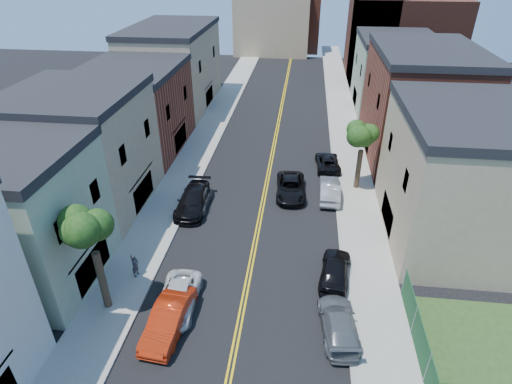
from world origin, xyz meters
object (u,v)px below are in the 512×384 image
(white_pickup, at_px, (177,299))
(dark_car_right_far, at_px, (328,162))
(grey_car_right, at_px, (339,323))
(grey_car_left, at_px, (199,199))
(red_sedan, at_px, (169,319))
(silver_car_right, at_px, (330,190))
(black_car_right, at_px, (335,270))
(pedestrian_left, at_px, (135,265))
(black_car_left, at_px, (193,200))
(black_suv_lane, at_px, (291,187))

(white_pickup, relative_size, dark_car_right_far, 1.04)
(grey_car_right, bearing_deg, grey_car_left, -53.95)
(red_sedan, bearing_deg, silver_car_right, 64.12)
(black_car_right, bearing_deg, pedestrian_left, 13.34)
(grey_car_right, height_order, black_car_right, black_car_right)
(grey_car_left, xyz_separation_m, black_car_left, (-0.35, -0.40, 0.11))
(pedestrian_left, bearing_deg, dark_car_right_far, -26.70)
(black_car_right, bearing_deg, black_suv_lane, -64.59)
(silver_car_right, xyz_separation_m, black_suv_lane, (-3.30, 0.09, -0.05))
(red_sedan, distance_m, pedestrian_left, 5.17)
(grey_car_right, xyz_separation_m, black_car_right, (0.00, 4.32, 0.08))
(black_suv_lane, bearing_deg, grey_car_left, -162.60)
(red_sedan, height_order, grey_car_left, red_sedan)
(grey_car_left, bearing_deg, black_car_left, -131.78)
(grey_car_left, distance_m, dark_car_right_far, 13.45)
(grey_car_right, xyz_separation_m, silver_car_right, (0.00, 14.48, 0.09))
(black_car_left, relative_size, black_car_right, 1.24)
(grey_car_right, relative_size, pedestrian_left, 2.92)
(white_pickup, bearing_deg, dark_car_right_far, 62.73)
(grey_car_left, distance_m, black_car_right, 13.02)
(black_car_left, height_order, black_suv_lane, black_car_left)
(black_car_left, bearing_deg, silver_car_right, 14.59)
(black_car_right, xyz_separation_m, pedestrian_left, (-12.67, -1.28, 0.19))
(dark_car_right_far, bearing_deg, red_sedan, 61.73)
(silver_car_right, bearing_deg, dark_car_right_far, -89.32)
(black_car_right, xyz_separation_m, silver_car_right, (0.00, 10.16, 0.01))
(black_car_right, bearing_deg, red_sedan, 36.76)
(red_sedan, height_order, silver_car_right, red_sedan)
(white_pickup, distance_m, grey_car_right, 9.33)
(white_pickup, height_order, grey_car_left, grey_car_left)
(silver_car_right, bearing_deg, grey_car_right, 90.68)
(white_pickup, xyz_separation_m, black_suv_lane, (6.00, 13.80, 0.06))
(grey_car_left, height_order, black_car_left, black_car_left)
(silver_car_right, bearing_deg, black_suv_lane, -0.80)
(black_car_right, height_order, pedestrian_left, pedestrian_left)
(white_pickup, bearing_deg, black_car_right, 19.39)
(dark_car_right_far, bearing_deg, pedestrian_left, 49.00)
(dark_car_right_far, bearing_deg, black_suv_lane, 54.55)
(pedestrian_left, bearing_deg, grey_car_left, -2.95)
(white_pickup, distance_m, black_car_left, 10.77)
(white_pickup, distance_m, silver_car_right, 16.57)
(grey_car_left, height_order, grey_car_right, grey_car_left)
(black_car_left, relative_size, silver_car_right, 1.18)
(grey_car_left, bearing_deg, pedestrian_left, -103.85)
(grey_car_right, xyz_separation_m, dark_car_right_far, (0.00, 20.02, -0.05))
(grey_car_right, distance_m, silver_car_right, 14.48)
(grey_car_left, relative_size, silver_car_right, 0.88)
(grey_car_left, relative_size, black_suv_lane, 0.79)
(black_car_left, bearing_deg, dark_car_right_far, 37.04)
(dark_car_right_far, xyz_separation_m, black_suv_lane, (-3.30, -5.46, 0.09))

